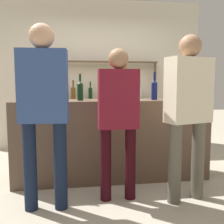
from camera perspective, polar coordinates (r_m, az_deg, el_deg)
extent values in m
plane|color=#B2A893|center=(3.53, 0.00, -14.12)|extent=(16.00, 16.00, 0.00)
cube|color=brown|center=(3.38, 0.00, -6.01)|extent=(2.44, 0.53, 1.02)
cube|color=beige|center=(5.16, -3.12, 8.17)|extent=(4.04, 0.12, 2.80)
cylinder|color=brown|center=(5.01, -15.51, 1.36)|extent=(0.05, 0.05, 1.64)
cylinder|color=brown|center=(5.22, 9.23, 1.70)|extent=(0.05, 0.05, 1.64)
cube|color=brown|center=(4.99, -2.93, 10.88)|extent=(2.25, 0.18, 0.02)
cube|color=brown|center=(4.99, -2.88, 2.51)|extent=(2.25, 0.18, 0.02)
cylinder|color=#0F1956|center=(4.96, -12.10, 3.80)|extent=(0.06, 0.06, 0.23)
cone|color=#0F1956|center=(4.96, -12.14, 5.29)|extent=(0.06, 0.06, 0.03)
cylinder|color=#0F1956|center=(4.96, -12.15, 5.90)|extent=(0.02, 0.02, 0.08)
cylinder|color=#232328|center=(4.96, -12.16, 6.41)|extent=(0.03, 0.03, 0.01)
cylinder|color=brown|center=(4.96, -8.41, 3.86)|extent=(0.08, 0.08, 0.23)
cone|color=brown|center=(4.95, -8.44, 5.38)|extent=(0.08, 0.08, 0.04)
cylinder|color=brown|center=(4.95, -8.45, 6.15)|extent=(0.03, 0.03, 0.10)
cylinder|color=#232328|center=(4.95, -8.46, 6.79)|extent=(0.03, 0.03, 0.01)
cylinder|color=black|center=(4.97, -4.73, 3.87)|extent=(0.07, 0.07, 0.22)
cone|color=black|center=(4.96, -4.74, 5.32)|extent=(0.07, 0.07, 0.03)
cylinder|color=black|center=(4.96, -4.74, 5.98)|extent=(0.03, 0.03, 0.08)
cylinder|color=black|center=(4.96, -4.75, 6.53)|extent=(0.03, 0.03, 0.01)
cylinder|color=#0F1956|center=(5.00, -1.07, 3.92)|extent=(0.07, 0.07, 0.22)
cone|color=#0F1956|center=(4.99, -1.07, 5.37)|extent=(0.07, 0.07, 0.03)
cylinder|color=#0F1956|center=(4.99, -1.07, 5.95)|extent=(0.03, 0.03, 0.07)
cylinder|color=#232328|center=(4.99, -1.08, 6.43)|extent=(0.03, 0.03, 0.01)
cylinder|color=black|center=(5.05, 2.52, 3.90)|extent=(0.08, 0.08, 0.22)
cone|color=black|center=(5.05, 2.53, 5.32)|extent=(0.08, 0.08, 0.03)
cylinder|color=black|center=(5.05, 2.53, 5.94)|extent=(0.03, 0.03, 0.07)
cylinder|color=maroon|center=(5.05, 2.54, 6.42)|extent=(0.03, 0.03, 0.01)
cylinder|color=silver|center=(5.12, 6.03, 3.88)|extent=(0.08, 0.08, 0.21)
cone|color=silver|center=(5.12, 6.05, 5.25)|extent=(0.08, 0.08, 0.03)
cylinder|color=silver|center=(5.12, 6.06, 5.94)|extent=(0.03, 0.03, 0.09)
cylinder|color=#232328|center=(5.12, 6.06, 6.50)|extent=(0.03, 0.03, 0.01)
cylinder|color=#0F1956|center=(3.38, 9.19, 4.45)|extent=(0.07, 0.07, 0.22)
cone|color=#0F1956|center=(3.38, 9.23, 6.56)|extent=(0.07, 0.07, 0.03)
cylinder|color=#0F1956|center=(3.38, 9.25, 7.62)|extent=(0.03, 0.03, 0.09)
cylinder|color=black|center=(3.38, 9.26, 8.50)|extent=(0.03, 0.03, 0.01)
cylinder|color=black|center=(3.26, -6.94, 4.31)|extent=(0.07, 0.07, 0.20)
cone|color=black|center=(3.26, -6.97, 6.39)|extent=(0.07, 0.07, 0.03)
cylinder|color=black|center=(3.26, -6.98, 7.43)|extent=(0.03, 0.03, 0.09)
cylinder|color=gold|center=(3.26, -6.99, 8.29)|extent=(0.03, 0.03, 0.01)
cylinder|color=#0F1956|center=(3.16, -18.29, 3.84)|extent=(0.07, 0.07, 0.19)
cone|color=#0F1956|center=(3.16, -18.36, 5.83)|extent=(0.07, 0.07, 0.03)
cylinder|color=#0F1956|center=(3.16, -18.39, 6.79)|extent=(0.03, 0.03, 0.07)
cylinder|color=black|center=(3.16, -18.42, 7.56)|extent=(0.03, 0.03, 0.01)
cylinder|color=brown|center=(3.42, -18.63, 4.35)|extent=(0.08, 0.08, 0.23)
cone|color=brown|center=(3.42, -18.71, 6.59)|extent=(0.08, 0.08, 0.04)
cylinder|color=brown|center=(3.42, -18.74, 7.50)|extent=(0.03, 0.03, 0.07)
cylinder|color=black|center=(3.42, -18.77, 8.21)|extent=(0.03, 0.03, 0.01)
cylinder|color=silver|center=(3.66, 14.73, 4.23)|extent=(0.07, 0.07, 0.19)
cone|color=silver|center=(3.66, 14.78, 5.95)|extent=(0.07, 0.07, 0.03)
cylinder|color=silver|center=(3.66, 14.81, 6.78)|extent=(0.03, 0.03, 0.07)
cylinder|color=black|center=(3.66, 14.82, 7.45)|extent=(0.03, 0.03, 0.01)
cylinder|color=black|center=(3.35, 12.55, 4.20)|extent=(0.08, 0.08, 0.20)
cone|color=black|center=(3.35, 12.60, 6.17)|extent=(0.08, 0.08, 0.03)
cylinder|color=black|center=(3.35, 12.63, 7.28)|extent=(0.03, 0.03, 0.09)
cylinder|color=maroon|center=(3.35, 12.65, 8.20)|extent=(0.03, 0.03, 0.01)
cylinder|color=#846647|center=(3.33, -13.90, 4.19)|extent=(0.18, 0.18, 0.20)
cylinder|color=#846647|center=(3.33, -13.95, 5.98)|extent=(0.19, 0.19, 0.01)
cylinder|color=silver|center=(3.67, 16.54, 4.01)|extent=(0.11, 0.11, 0.16)
sphere|color=tan|center=(3.68, 16.45, 3.84)|extent=(0.02, 0.02, 0.02)
sphere|color=tan|center=(3.64, 16.99, 3.79)|extent=(0.02, 0.02, 0.02)
sphere|color=tan|center=(3.69, 16.69, 3.02)|extent=(0.02, 0.02, 0.02)
sphere|color=tan|center=(3.64, 16.78, 3.02)|extent=(0.02, 0.02, 0.02)
sphere|color=tan|center=(3.65, 16.69, 3.73)|extent=(0.02, 0.02, 0.02)
sphere|color=tan|center=(3.67, 15.93, 3.97)|extent=(0.02, 0.02, 0.02)
sphere|color=tan|center=(3.63, 16.37, 3.07)|extent=(0.02, 0.02, 0.02)
cylinder|color=#121C33|center=(2.64, -11.14, -11.44)|extent=(0.13, 0.13, 0.86)
cylinder|color=#121C33|center=(2.69, -17.40, -11.30)|extent=(0.13, 0.13, 0.86)
cube|color=navy|center=(2.54, -14.77, 5.44)|extent=(0.46, 0.23, 0.68)
sphere|color=tan|center=(2.58, -15.06, 15.65)|extent=(0.23, 0.23, 0.23)
cylinder|color=#575347|center=(2.99, 18.17, -9.85)|extent=(0.13, 0.13, 0.83)
cylinder|color=#575347|center=(2.80, 13.51, -10.83)|extent=(0.13, 0.13, 0.83)
cube|color=beige|center=(2.77, 16.38, 4.54)|extent=(0.52, 0.33, 0.66)
sphere|color=#936B4C|center=(2.80, 16.67, 13.59)|extent=(0.22, 0.22, 0.22)
cylinder|color=black|center=(2.83, 4.00, -11.12)|extent=(0.11, 0.11, 0.77)
cylinder|color=black|center=(2.79, -1.36, -11.38)|extent=(0.11, 0.11, 0.77)
cube|color=maroon|center=(2.68, 1.38, 2.83)|extent=(0.41, 0.18, 0.61)
sphere|color=#936B4C|center=(2.69, 1.40, 11.51)|extent=(0.21, 0.21, 0.21)
cylinder|color=brown|center=(4.21, 0.03, -5.15)|extent=(0.12, 0.12, 0.79)
cylinder|color=brown|center=(4.26, 3.65, -5.03)|extent=(0.12, 0.12, 0.79)
cube|color=#D1C64C|center=(4.16, 1.89, 4.49)|extent=(0.42, 0.19, 0.62)
sphere|color=#936B4C|center=(4.16, 1.91, 10.26)|extent=(0.21, 0.21, 0.21)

